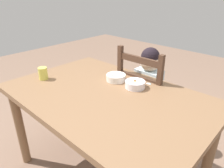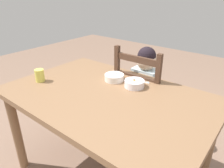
% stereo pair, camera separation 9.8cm
% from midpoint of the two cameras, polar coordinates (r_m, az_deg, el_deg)
% --- Properties ---
extents(dining_table, '(1.41, 0.92, 0.76)m').
position_cam_midpoint_polar(dining_table, '(1.48, 0.32, -6.14)').
color(dining_table, brown).
rests_on(dining_table, ground).
extents(dining_chair, '(0.43, 0.43, 0.99)m').
position_cam_midpoint_polar(dining_chair, '(1.93, 10.57, -4.97)').
color(dining_chair, '#4A3022').
rests_on(dining_chair, ground).
extents(child_figure, '(0.32, 0.31, 0.97)m').
position_cam_midpoint_polar(child_figure, '(1.84, 10.86, -0.40)').
color(child_figure, silver).
rests_on(child_figure, ground).
extents(bowl_of_peas, '(0.15, 0.15, 0.05)m').
position_cam_midpoint_polar(bowl_of_peas, '(1.62, 2.82, 1.83)').
color(bowl_of_peas, white).
rests_on(bowl_of_peas, dining_table).
extents(bowl_of_carrots, '(0.15, 0.15, 0.05)m').
position_cam_midpoint_polar(bowl_of_carrots, '(1.52, 8.18, -0.06)').
color(bowl_of_carrots, white).
rests_on(bowl_of_carrots, dining_table).
extents(spoon, '(0.10, 0.12, 0.01)m').
position_cam_midpoint_polar(spoon, '(1.55, 6.63, -0.28)').
color(spoon, silver).
rests_on(spoon, dining_table).
extents(drinking_cup, '(0.07, 0.07, 0.10)m').
position_cam_midpoint_polar(drinking_cup, '(1.70, -16.77, 2.76)').
color(drinking_cup, '#DCD657').
rests_on(drinking_cup, dining_table).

